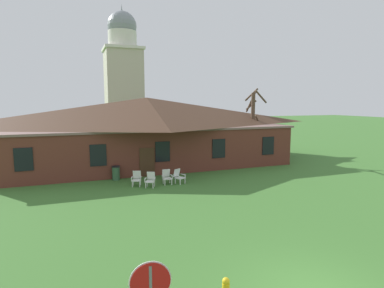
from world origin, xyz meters
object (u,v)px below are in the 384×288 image
Objects in this scene: lawn_chair_by_porch at (137,178)px; trash_bin at (116,173)px; lawn_chair_left_end at (167,176)px; lawn_chair_middle at (179,176)px; lawn_chair_near_door at (150,179)px.

trash_bin is (-1.05, 2.05, -0.00)m from lawn_chair_by_porch.
lawn_chair_middle is (0.78, -0.14, 0.00)m from lawn_chair_left_end.
lawn_chair_left_end is at bearing -6.89° from lawn_chair_by_porch.
lawn_chair_near_door is at bearing -173.05° from lawn_chair_middle.
lawn_chair_by_porch is 2.30m from trash_bin.
trash_bin is (-3.00, 2.28, -0.00)m from lawn_chair_left_end.
lawn_chair_by_porch is 0.98m from lawn_chair_near_door.
lawn_chair_by_porch is at bearing -62.79° from trash_bin.
lawn_chair_left_end is at bearing 169.53° from lawn_chair_middle.
trash_bin is (-1.81, 2.67, -0.00)m from lawn_chair_near_door.
lawn_chair_near_door is 3.22m from trash_bin.
lawn_chair_near_door and lawn_chair_middle have the same top height.
lawn_chair_left_end is at bearing -37.24° from trash_bin.
lawn_chair_near_door is 0.98× the size of trash_bin.
lawn_chair_left_end is 0.80m from lawn_chair_middle.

